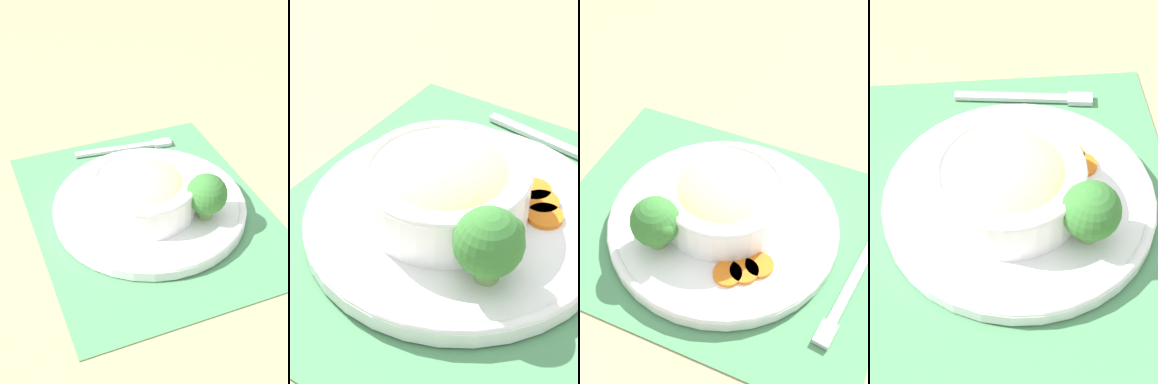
{
  "view_description": "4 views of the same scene",
  "coord_description": "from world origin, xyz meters",
  "views": [
    {
      "loc": [
        0.64,
        -0.16,
        0.56
      ],
      "look_at": [
        0.01,
        -0.01,
        0.05
      ],
      "focal_mm": 50.0,
      "sensor_mm": 36.0,
      "label": 1
    },
    {
      "loc": [
        0.38,
        0.3,
        0.44
      ],
      "look_at": [
        0.01,
        -0.02,
        0.05
      ],
      "focal_mm": 60.0,
      "sensor_mm": 36.0,
      "label": 2
    },
    {
      "loc": [
        -0.24,
        0.38,
        0.57
      ],
      "look_at": [
        0.01,
        -0.02,
        0.06
      ],
      "focal_mm": 50.0,
      "sensor_mm": 36.0,
      "label": 3
    },
    {
      "loc": [
        0.46,
        0.02,
        0.57
      ],
      "look_at": [
        0.02,
        -0.01,
        0.05
      ],
      "focal_mm": 60.0,
      "sensor_mm": 36.0,
      "label": 4
    }
  ],
  "objects": [
    {
      "name": "broccoli_floret",
      "position": [
        0.05,
        0.08,
        0.06
      ],
      "size": [
        0.06,
        0.06,
        0.08
      ],
      "color": "#759E51",
      "rests_on": "plate"
    },
    {
      "name": "bowl",
      "position": [
        0.01,
        -0.01,
        0.05
      ],
      "size": [
        0.17,
        0.17,
        0.07
      ],
      "color": "white",
      "rests_on": "plate"
    },
    {
      "name": "plate",
      "position": [
        0.0,
        0.0,
        0.02
      ],
      "size": [
        0.31,
        0.31,
        0.02
      ],
      "color": "white",
      "rests_on": "placemat"
    },
    {
      "name": "ground_plane",
      "position": [
        0.0,
        0.0,
        0.0
      ],
      "size": [
        4.0,
        4.0,
        0.0
      ],
      "primitive_type": "plane",
      "color": "tan"
    },
    {
      "name": "carrot_slice_far",
      "position": [
        -0.08,
        0.04,
        0.02
      ],
      "size": [
        0.04,
        0.04,
        0.01
      ],
      "color": "orange",
      "rests_on": "plate"
    },
    {
      "name": "carrot_slice_near",
      "position": [
        -0.05,
        0.07,
        0.02
      ],
      "size": [
        0.04,
        0.04,
        0.01
      ],
      "color": "orange",
      "rests_on": "plate"
    },
    {
      "name": "carrot_slice_middle",
      "position": [
        -0.07,
        0.06,
        0.02
      ],
      "size": [
        0.04,
        0.04,
        0.01
      ],
      "color": "orange",
      "rests_on": "plate"
    },
    {
      "name": "placemat",
      "position": [
        0.0,
        0.0,
        0.0
      ],
      "size": [
        0.5,
        0.43,
        0.0
      ],
      "color": "#4C8C59",
      "rests_on": "ground_plane"
    },
    {
      "name": "fork",
      "position": [
        -0.18,
        0.02,
        0.01
      ],
      "size": [
        0.02,
        0.18,
        0.01
      ],
      "rotation": [
        0.0,
        0.0,
        0.01
      ],
      "color": "silver",
      "rests_on": "placemat"
    }
  ]
}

